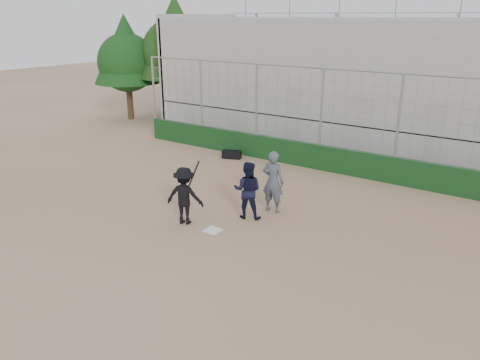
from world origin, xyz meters
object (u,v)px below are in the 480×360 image
Objects in this scene: umpire at (273,185)px; equipment_bag at (232,154)px; catcher_crouched at (247,200)px; batter_at_plate at (185,196)px.

equipment_bag is at bearing -45.57° from umpire.
catcher_crouched is 6.39m from equipment_bag.
batter_at_plate is at bearing 49.39° from umpire.
catcher_crouched is at bearing -50.28° from equipment_bag.
equipment_bag is at bearing 113.69° from batter_at_plate.
batter_at_plate reaches higher than umpire.
batter_at_plate reaches higher than catcher_crouched.
batter_at_plate is 6.86m from equipment_bag.
umpire is 2.02× the size of equipment_bag.
equipment_bag is (-2.74, 6.25, -0.70)m from batter_at_plate.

